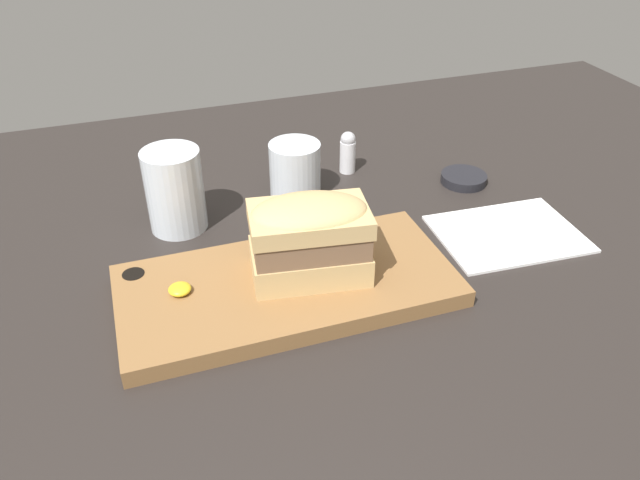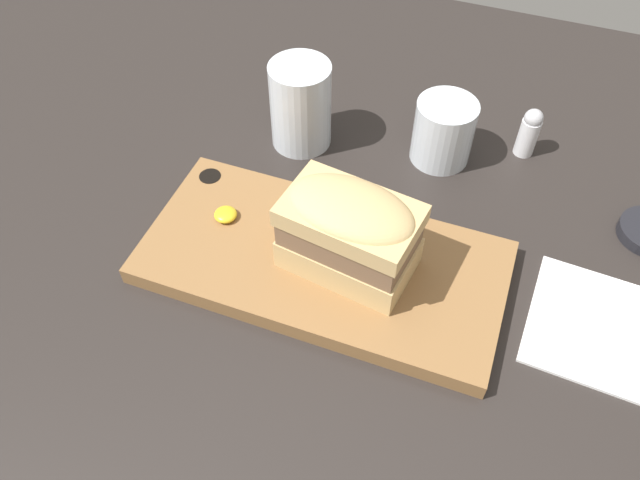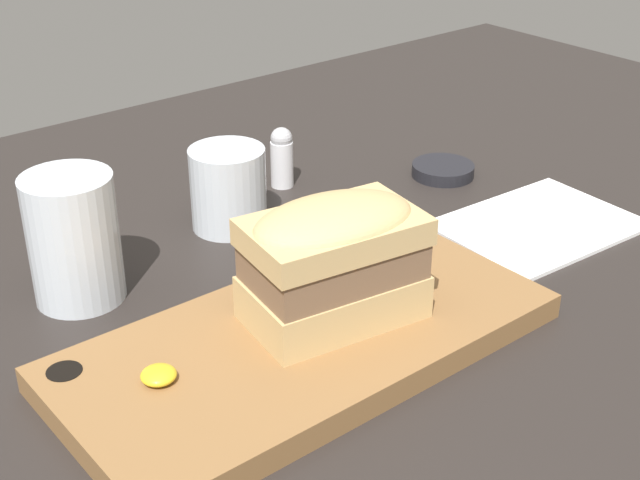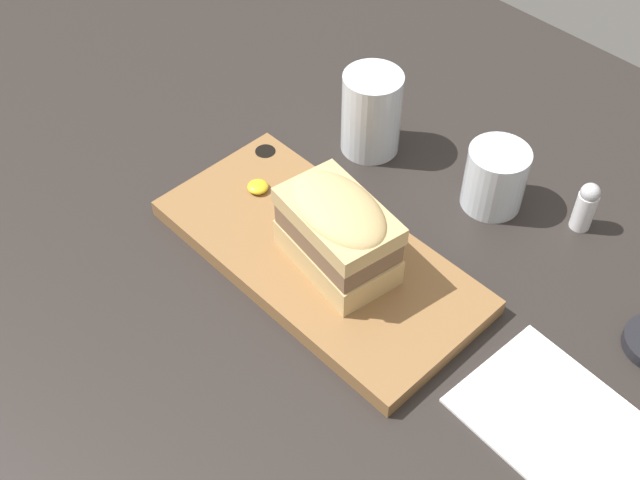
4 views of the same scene
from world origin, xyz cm
name	(u,v)px [view 2 (image 2 of 4)]	position (x,y,z in cm)	size (l,w,h in cm)	color
dining_table	(337,252)	(0.00, 0.00, 1.00)	(182.74, 117.09, 2.00)	#282321
serving_board	(322,262)	(-0.62, -3.43, 3.10)	(39.99, 19.13, 2.24)	olive
sandwich	(350,230)	(2.36, -3.33, 9.70)	(14.81, 10.30, 10.26)	tan
mustard_dollop	(226,214)	(-13.02, -2.02, 4.71)	(2.65, 2.65, 1.06)	gold
water_glass	(301,110)	(-10.69, 15.89, 7.03)	(7.89, 7.89, 11.60)	silver
wine_glass	(443,134)	(7.40, 19.18, 5.78)	(7.69, 7.69, 8.42)	silver
napkin	(624,337)	(31.87, -1.06, 2.20)	(20.14, 15.48, 0.40)	white
salt_shaker	(529,132)	(17.65, 23.84, 5.52)	(2.55, 2.55, 6.90)	white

